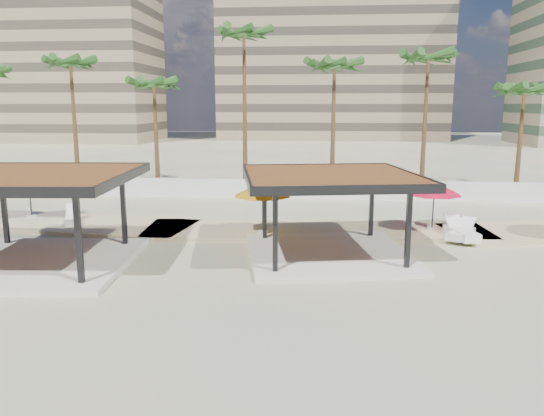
{
  "coord_description": "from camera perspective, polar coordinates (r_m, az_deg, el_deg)",
  "views": [
    {
      "loc": [
        2.1,
        -17.42,
        5.92
      ],
      "look_at": [
        0.06,
        5.56,
        1.4
      ],
      "focal_mm": 35.0,
      "sensor_mm": 36.0,
      "label": 1
    }
  ],
  "objects": [
    {
      "name": "ground",
      "position": [
        18.52,
        -1.71,
        -7.56
      ],
      "size": [
        200.0,
        200.0,
        0.0
      ],
      "primitive_type": "plane",
      "color": "#C7B384",
      "rests_on": "ground"
    },
    {
      "name": "promenade",
      "position": [
        25.77,
        4.73,
        -2.1
      ],
      "size": [
        44.45,
        7.97,
        0.24
      ],
      "color": "#C6B284",
      "rests_on": "ground"
    },
    {
      "name": "boundary_wall",
      "position": [
        33.91,
        1.47,
        2.06
      ],
      "size": [
        56.0,
        0.3,
        1.2
      ],
      "primitive_type": "cube",
      "color": "silver",
      "rests_on": "ground"
    },
    {
      "name": "building_west",
      "position": [
        96.59,
        -23.02,
        15.79
      ],
      "size": [
        34.0,
        16.0,
        32.4
      ],
      "color": "#937F60",
      "rests_on": "ground"
    },
    {
      "name": "building_mid",
      "position": [
        95.81,
        6.46,
        16.02
      ],
      "size": [
        38.0,
        16.0,
        30.4
      ],
      "color": "#847259",
      "rests_on": "ground"
    },
    {
      "name": "pavilion_central",
      "position": [
        20.85,
        6.19,
        0.13
      ],
      "size": [
        7.61,
        7.61,
        3.32
      ],
      "rotation": [
        0.0,
        0.0,
        0.18
      ],
      "color": "beige",
      "rests_on": "ground"
    },
    {
      "name": "pavilion_west",
      "position": [
        21.29,
        -24.08,
        -0.26
      ],
      "size": [
        7.39,
        7.39,
        3.5
      ],
      "rotation": [
        0.0,
        0.0,
        0.07
      ],
      "color": "beige",
      "rests_on": "ground"
    },
    {
      "name": "umbrella_b",
      "position": [
        23.65,
        -1.03,
        2.03
      ],
      "size": [
        3.24,
        3.24,
        2.35
      ],
      "rotation": [
        0.0,
        0.0,
        -0.26
      ],
      "color": "beige",
      "rests_on": "promenade"
    },
    {
      "name": "umbrella_c",
      "position": [
        25.5,
        17.06,
        2.02
      ],
      "size": [
        3.16,
        3.16,
        2.26
      ],
      "rotation": [
        0.0,
        0.0,
        0.29
      ],
      "color": "beige",
      "rests_on": "promenade"
    },
    {
      "name": "umbrella_f",
      "position": [
        29.72,
        -24.76,
        3.26
      ],
      "size": [
        3.26,
        3.26,
        2.58
      ],
      "rotation": [
        0.0,
        0.0,
        0.13
      ],
      "color": "beige",
      "rests_on": "promenade"
    },
    {
      "name": "lounger_a",
      "position": [
        28.06,
        -20.63,
        -1.05
      ],
      "size": [
        1.42,
        2.17,
        0.78
      ],
      "rotation": [
        0.0,
        0.0,
        1.97
      ],
      "color": "white",
      "rests_on": "promenade"
    },
    {
      "name": "lounger_b",
      "position": [
        24.73,
        19.67,
        -2.56
      ],
      "size": [
        1.67,
        2.05,
        0.77
      ],
      "rotation": [
        0.0,
        0.0,
        0.98
      ],
      "color": "white",
      "rests_on": "promenade"
    },
    {
      "name": "lounger_c",
      "position": [
        24.73,
        19.66,
        -2.49
      ],
      "size": [
        1.18,
        2.41,
        0.87
      ],
      "rotation": [
        0.0,
        0.0,
        1.77
      ],
      "color": "white",
      "rests_on": "promenade"
    },
    {
      "name": "palm_b",
      "position": [
        40.04,
        -20.84,
        13.87
      ],
      "size": [
        3.0,
        3.0,
        9.54
      ],
      "color": "brown",
      "rests_on": "ground"
    },
    {
      "name": "palm_c",
      "position": [
        37.24,
        -12.56,
        12.51
      ],
      "size": [
        3.0,
        3.0,
        8.11
      ],
      "color": "brown",
      "rests_on": "ground"
    },
    {
      "name": "palm_d",
      "position": [
        36.92,
        -3.03,
        17.53
      ],
      "size": [
        3.0,
        3.0,
        11.37
      ],
      "color": "brown",
      "rests_on": "ground"
    },
    {
      "name": "palm_e",
      "position": [
        35.9,
        6.73,
        14.47
      ],
      "size": [
        3.0,
        3.0,
        9.25
      ],
      "color": "brown",
      "rests_on": "ground"
    },
    {
      "name": "palm_f",
      "position": [
        36.77,
        16.44,
        14.73
      ],
      "size": [
        3.0,
        3.0,
        9.73
      ],
      "color": "brown",
      "rests_on": "ground"
    },
    {
      "name": "palm_g",
      "position": [
        37.89,
        25.49,
        11.03
      ],
      "size": [
        3.0,
        3.0,
        7.65
      ],
      "color": "brown",
      "rests_on": "ground"
    }
  ]
}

